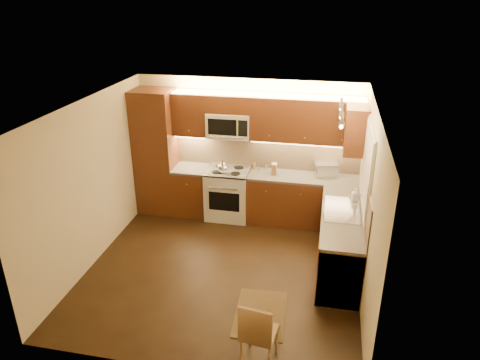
% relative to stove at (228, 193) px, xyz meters
% --- Properties ---
extents(floor, '(4.00, 4.00, 0.01)m').
position_rel_stove_xyz_m(floor, '(0.30, -1.68, -0.46)').
color(floor, black).
rests_on(floor, ground).
extents(ceiling, '(4.00, 4.00, 0.01)m').
position_rel_stove_xyz_m(ceiling, '(0.30, -1.68, 2.04)').
color(ceiling, beige).
rests_on(ceiling, ground).
extents(wall_back, '(4.00, 0.01, 2.50)m').
position_rel_stove_xyz_m(wall_back, '(0.30, 0.32, 0.79)').
color(wall_back, beige).
rests_on(wall_back, ground).
extents(wall_front, '(4.00, 0.01, 2.50)m').
position_rel_stove_xyz_m(wall_front, '(0.30, -3.67, 0.79)').
color(wall_front, beige).
rests_on(wall_front, ground).
extents(wall_left, '(0.01, 4.00, 2.50)m').
position_rel_stove_xyz_m(wall_left, '(-1.70, -1.68, 0.79)').
color(wall_left, beige).
rests_on(wall_left, ground).
extents(wall_right, '(0.01, 4.00, 2.50)m').
position_rel_stove_xyz_m(wall_right, '(2.30, -1.68, 0.79)').
color(wall_right, beige).
rests_on(wall_right, ground).
extents(pantry, '(0.70, 0.60, 2.30)m').
position_rel_stove_xyz_m(pantry, '(-1.35, 0.02, 0.69)').
color(pantry, '#44180E').
rests_on(pantry, floor).
extents(base_cab_back_left, '(0.62, 0.60, 0.86)m').
position_rel_stove_xyz_m(base_cab_back_left, '(-0.69, 0.02, -0.03)').
color(base_cab_back_left, '#44180E').
rests_on(base_cab_back_left, floor).
extents(counter_back_left, '(0.62, 0.60, 0.04)m').
position_rel_stove_xyz_m(counter_back_left, '(-0.69, 0.02, 0.42)').
color(counter_back_left, '#3E3B38').
rests_on(counter_back_left, base_cab_back_left).
extents(base_cab_back_right, '(1.92, 0.60, 0.86)m').
position_rel_stove_xyz_m(base_cab_back_right, '(1.34, 0.02, -0.03)').
color(base_cab_back_right, '#44180E').
rests_on(base_cab_back_right, floor).
extents(counter_back_right, '(1.92, 0.60, 0.04)m').
position_rel_stove_xyz_m(counter_back_right, '(1.34, 0.02, 0.42)').
color(counter_back_right, '#3E3B38').
rests_on(counter_back_right, base_cab_back_right).
extents(base_cab_right, '(0.60, 2.00, 0.86)m').
position_rel_stove_xyz_m(base_cab_right, '(2.00, -1.28, -0.03)').
color(base_cab_right, '#44180E').
rests_on(base_cab_right, floor).
extents(counter_right, '(0.60, 2.00, 0.04)m').
position_rel_stove_xyz_m(counter_right, '(2.00, -1.28, 0.42)').
color(counter_right, '#3E3B38').
rests_on(counter_right, base_cab_right).
extents(dishwasher, '(0.58, 0.60, 0.84)m').
position_rel_stove_xyz_m(dishwasher, '(2.00, -1.98, -0.03)').
color(dishwasher, silver).
rests_on(dishwasher, floor).
extents(backsplash_back, '(3.30, 0.02, 0.60)m').
position_rel_stove_xyz_m(backsplash_back, '(0.65, 0.31, 0.74)').
color(backsplash_back, tan).
rests_on(backsplash_back, wall_back).
extents(backsplash_right, '(0.02, 2.00, 0.60)m').
position_rel_stove_xyz_m(backsplash_right, '(2.29, -1.28, 0.74)').
color(backsplash_right, tan).
rests_on(backsplash_right, wall_right).
extents(upper_cab_back_left, '(0.62, 0.35, 0.75)m').
position_rel_stove_xyz_m(upper_cab_back_left, '(-0.69, 0.15, 1.42)').
color(upper_cab_back_left, '#44180E').
rests_on(upper_cab_back_left, wall_back).
extents(upper_cab_back_right, '(1.92, 0.35, 0.75)m').
position_rel_stove_xyz_m(upper_cab_back_right, '(1.34, 0.15, 1.42)').
color(upper_cab_back_right, '#44180E').
rests_on(upper_cab_back_right, wall_back).
extents(upper_cab_bridge, '(0.76, 0.35, 0.31)m').
position_rel_stove_xyz_m(upper_cab_bridge, '(0.00, 0.15, 1.63)').
color(upper_cab_bridge, '#44180E').
rests_on(upper_cab_bridge, wall_back).
extents(upper_cab_right_corner, '(0.35, 0.50, 0.75)m').
position_rel_stove_xyz_m(upper_cab_right_corner, '(2.12, -0.28, 1.42)').
color(upper_cab_right_corner, '#44180E').
rests_on(upper_cab_right_corner, wall_right).
extents(stove, '(0.76, 0.65, 0.92)m').
position_rel_stove_xyz_m(stove, '(0.00, 0.00, 0.00)').
color(stove, silver).
rests_on(stove, floor).
extents(microwave, '(0.76, 0.38, 0.44)m').
position_rel_stove_xyz_m(microwave, '(0.00, 0.14, 1.26)').
color(microwave, silver).
rests_on(microwave, wall_back).
extents(window_frame, '(0.03, 1.44, 1.24)m').
position_rel_stove_xyz_m(window_frame, '(2.29, -1.12, 1.14)').
color(window_frame, silver).
rests_on(window_frame, wall_right).
extents(window_blinds, '(0.02, 1.36, 1.16)m').
position_rel_stove_xyz_m(window_blinds, '(2.27, -1.12, 1.14)').
color(window_blinds, silver).
rests_on(window_blinds, wall_right).
extents(sink, '(0.52, 0.86, 0.15)m').
position_rel_stove_xyz_m(sink, '(2.00, -1.12, 0.52)').
color(sink, silver).
rests_on(sink, counter_right).
extents(faucet, '(0.20, 0.04, 0.30)m').
position_rel_stove_xyz_m(faucet, '(2.18, -1.12, 0.59)').
color(faucet, silver).
rests_on(faucet, counter_right).
extents(track_light_bar, '(0.04, 1.20, 0.03)m').
position_rel_stove_xyz_m(track_light_bar, '(1.85, -1.27, 2.00)').
color(track_light_bar, silver).
rests_on(track_light_bar, ceiling).
extents(kettle, '(0.26, 0.26, 0.24)m').
position_rel_stove_xyz_m(kettle, '(-0.07, -0.13, 0.58)').
color(kettle, silver).
rests_on(kettle, stove).
extents(toaster_oven, '(0.45, 0.38, 0.24)m').
position_rel_stove_xyz_m(toaster_oven, '(1.71, 0.16, 0.56)').
color(toaster_oven, silver).
rests_on(toaster_oven, counter_back_right).
extents(knife_block, '(0.10, 0.15, 0.20)m').
position_rel_stove_xyz_m(knife_block, '(0.82, 0.04, 0.54)').
color(knife_block, '#8F6340').
rests_on(knife_block, counter_back_right).
extents(spice_jar_a, '(0.05, 0.05, 0.09)m').
position_rel_stove_xyz_m(spice_jar_a, '(0.53, 0.14, 0.48)').
color(spice_jar_a, silver).
rests_on(spice_jar_a, counter_back_right).
extents(spice_jar_b, '(0.05, 0.05, 0.09)m').
position_rel_stove_xyz_m(spice_jar_b, '(0.44, 0.26, 0.49)').
color(spice_jar_b, brown).
rests_on(spice_jar_b, counter_back_right).
extents(spice_jar_c, '(0.06, 0.06, 0.09)m').
position_rel_stove_xyz_m(spice_jar_c, '(0.65, 0.26, 0.48)').
color(spice_jar_c, silver).
rests_on(spice_jar_c, counter_back_right).
extents(spice_jar_d, '(0.06, 0.06, 0.10)m').
position_rel_stove_xyz_m(spice_jar_d, '(0.44, 0.19, 0.49)').
color(spice_jar_d, olive).
rests_on(spice_jar_d, counter_back_right).
extents(soap_bottle, '(0.11, 0.12, 0.21)m').
position_rel_stove_xyz_m(soap_bottle, '(2.18, -0.77, 0.55)').
color(soap_bottle, silver).
rests_on(soap_bottle, counter_right).
extents(rug, '(0.69, 1.00, 0.01)m').
position_rel_stove_xyz_m(rug, '(1.02, -2.58, -0.45)').
color(rug, black).
rests_on(rug, floor).
extents(dining_chair, '(0.42, 0.42, 0.85)m').
position_rel_stove_xyz_m(dining_chair, '(1.12, -3.35, -0.03)').
color(dining_chair, '#8F6340').
rests_on(dining_chair, floor).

